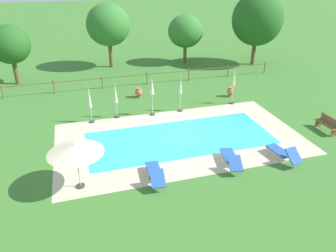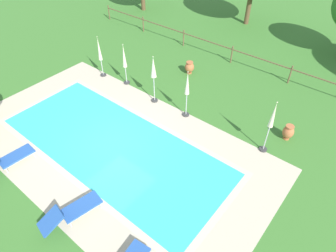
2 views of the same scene
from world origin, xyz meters
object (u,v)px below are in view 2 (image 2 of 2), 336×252
sun_lounger_north_mid (73,211)px  terracotta_urn_by_tree (189,67)px  terracotta_urn_near_fence (288,132)px  patio_umbrella_closed_row_east (187,89)px  patio_umbrella_closed_row_centre (154,71)px  patio_umbrella_closed_row_mid_west (100,53)px  patio_umbrella_closed_row_west (124,60)px  patio_umbrella_closed_row_mid_east (271,121)px  sun_lounger_north_near_steps (8,159)px

sun_lounger_north_mid → terracotta_urn_by_tree: sun_lounger_north_mid is taller
terracotta_urn_near_fence → terracotta_urn_by_tree: bearing=165.0°
patio_umbrella_closed_row_east → terracotta_urn_near_fence: patio_umbrella_closed_row_east is taller
patio_umbrella_closed_row_centre → patio_umbrella_closed_row_mid_west: bearing=-179.9°
sun_lounger_north_mid → terracotta_urn_by_tree: bearing=103.9°
patio_umbrella_closed_row_centre → terracotta_urn_by_tree: 3.51m
patio_umbrella_closed_row_centre → patio_umbrella_closed_row_east: 1.90m
patio_umbrella_closed_row_west → patio_umbrella_closed_row_centre: 2.26m
sun_lounger_north_mid → patio_umbrella_closed_row_mid_east: (3.50, 6.85, 1.20)m
patio_umbrella_closed_row_mid_west → terracotta_urn_near_fence: size_ratio=3.23×
patio_umbrella_closed_row_west → patio_umbrella_closed_row_east: 4.11m
patio_umbrella_closed_row_mid_west → terracotta_urn_by_tree: (3.58, 3.24, -1.02)m
patio_umbrella_closed_row_mid_west → terracotta_urn_near_fence: bearing=8.7°
patio_umbrella_closed_row_mid_west → patio_umbrella_closed_row_east: patio_umbrella_closed_row_east is taller
sun_lounger_north_near_steps → terracotta_urn_by_tree: bearing=82.3°
patio_umbrella_closed_row_mid_east → sun_lounger_north_near_steps: bearing=-136.1°
patio_umbrella_closed_row_centre → patio_umbrella_closed_row_east: bearing=2.3°
sun_lounger_north_mid → patio_umbrella_closed_row_east: (-0.32, 6.66, 1.14)m
patio_umbrella_closed_row_mid_west → terracotta_urn_near_fence: (9.97, 1.53, -1.01)m
patio_umbrella_closed_row_mid_west → patio_umbrella_closed_row_centre: bearing=0.1°
sun_lounger_north_mid → terracotta_urn_near_fence: sun_lounger_north_mid is taller
patio_umbrella_closed_row_east → patio_umbrella_closed_row_west: bearing=177.3°
patio_umbrella_closed_row_west → patio_umbrella_closed_row_east: size_ratio=0.95×
sun_lounger_north_mid → terracotta_urn_by_tree: (-2.43, 9.82, 0.02)m
patio_umbrella_closed_row_centre → patio_umbrella_closed_row_west: bearing=173.0°
patio_umbrella_closed_row_west → patio_umbrella_closed_row_mid_east: bearing=-0.0°
sun_lounger_north_mid → patio_umbrella_closed_row_mid_west: bearing=132.4°
terracotta_urn_by_tree → patio_umbrella_closed_row_east: bearing=-56.4°
patio_umbrella_closed_row_centre → patio_umbrella_closed_row_east: patio_umbrella_closed_row_centre is taller
patio_umbrella_closed_row_west → terracotta_urn_by_tree: size_ratio=3.21×
sun_lounger_north_near_steps → sun_lounger_north_mid: size_ratio=0.97×
sun_lounger_north_mid → patio_umbrella_closed_row_mid_east: bearing=62.9°
sun_lounger_north_near_steps → patio_umbrella_closed_row_centre: bearing=76.9°
patio_umbrella_closed_row_mid_west → terracotta_urn_by_tree: size_ratio=3.29×
patio_umbrella_closed_row_mid_east → terracotta_urn_near_fence: 1.78m
patio_umbrella_closed_row_centre → patio_umbrella_closed_row_east: (1.88, 0.08, -0.21)m
terracotta_urn_by_tree → terracotta_urn_near_fence: bearing=-15.0°
sun_lounger_north_mid → patio_umbrella_closed_row_centre: bearing=108.5°
patio_umbrella_closed_row_west → patio_umbrella_closed_row_mid_west: (-1.58, -0.28, 0.00)m
sun_lounger_north_near_steps → patio_umbrella_closed_row_centre: patio_umbrella_closed_row_centre is taller
sun_lounger_north_near_steps → patio_umbrella_closed_row_east: size_ratio=0.87×
sun_lounger_north_mid → sun_lounger_north_near_steps: bearing=-177.7°
patio_umbrella_closed_row_centre → sun_lounger_north_near_steps: bearing=-103.1°
sun_lounger_north_near_steps → patio_umbrella_closed_row_west: patio_umbrella_closed_row_west is taller
patio_umbrella_closed_row_mid_west → patio_umbrella_closed_row_mid_east: patio_umbrella_closed_row_mid_east is taller
sun_lounger_north_near_steps → patio_umbrella_closed_row_mid_west: bearing=108.4°
terracotta_urn_near_fence → terracotta_urn_by_tree: (-6.40, 1.72, -0.01)m
sun_lounger_north_near_steps → terracotta_urn_near_fence: sun_lounger_north_near_steps is taller
patio_umbrella_closed_row_mid_east → patio_umbrella_closed_row_mid_west: bearing=-178.4°
patio_umbrella_closed_row_centre → terracotta_urn_near_fence: bearing=13.9°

